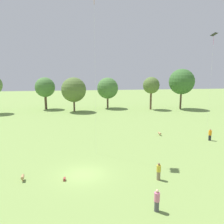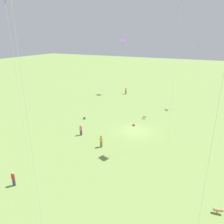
% 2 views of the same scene
% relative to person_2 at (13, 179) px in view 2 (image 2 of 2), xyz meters
% --- Properties ---
extents(ground_plane, '(240.00, 240.00, 0.00)m').
position_rel_person_2_xyz_m(ground_plane, '(-18.41, 6.50, -0.80)').
color(ground_plane, '#7A994C').
extents(person_2, '(0.47, 0.47, 1.60)m').
position_rel_person_2_xyz_m(person_2, '(0.00, 0.00, 0.00)').
color(person_2, '#333D5B').
rests_on(person_2, ground_plane).
extents(person_3, '(0.50, 0.50, 1.74)m').
position_rel_person_2_xyz_m(person_3, '(-13.21, -0.54, 0.06)').
color(person_3, '#4C4C51').
rests_on(person_3, ground_plane).
extents(person_4, '(0.58, 0.58, 1.73)m').
position_rel_person_2_xyz_m(person_4, '(-11.22, 4.13, 0.05)').
color(person_4, '#847056').
rests_on(person_4, ground_plane).
extents(person_5, '(0.38, 0.38, 1.83)m').
position_rel_person_2_xyz_m(person_5, '(-39.41, -3.96, 0.11)').
color(person_5, '#4C4C51').
rests_on(person_5, ground_plane).
extents(kite_2, '(1.65, 1.64, 13.66)m').
position_rel_person_2_xyz_m(kite_2, '(-40.80, -5.61, 12.21)').
color(kite_2, purple).
rests_on(kite_2, ground_plane).
extents(kite_6, '(0.83, 0.90, 17.57)m').
position_rel_person_2_xyz_m(kite_6, '(5.32, 9.28, 15.15)').
color(kite_6, orange).
rests_on(kite_6, ground_plane).
extents(kite_7, '(0.89, 0.86, 13.27)m').
position_rel_person_2_xyz_m(kite_7, '(-36.29, 12.91, 11.58)').
color(kite_7, '#E54C99').
rests_on(kite_7, ground_plane).
extents(dog_0, '(0.34, 0.74, 0.57)m').
position_rel_person_2_xyz_m(dog_0, '(-24.22, 6.14, -0.41)').
color(dog_0, tan).
rests_on(dog_0, ground_plane).
extents(dog_1, '(0.37, 0.86, 0.54)m').
position_rel_person_2_xyz_m(dog_1, '(-5.15, 19.09, -0.44)').
color(dog_1, tan).
rests_on(dog_1, ground_plane).
extents(picnic_bag_0, '(0.21, 0.42, 0.27)m').
position_rel_person_2_xyz_m(picnic_bag_0, '(-20.26, 5.52, -0.67)').
color(picnic_bag_0, '#933833').
rests_on(picnic_bag_0, ground_plane).
extents(picnic_bag_1, '(0.38, 0.42, 0.37)m').
position_rel_person_2_xyz_m(picnic_bag_1, '(-19.24, -3.85, -0.62)').
color(picnic_bag_1, '#33518C').
rests_on(picnic_bag_1, ground_plane).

